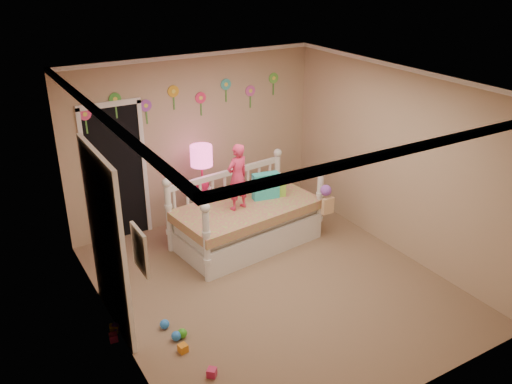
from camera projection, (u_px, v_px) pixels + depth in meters
floor at (273, 284)px, 6.96m from camera, size 4.00×4.50×0.01m
ceiling at (276, 84)px, 5.89m from camera, size 4.00×4.50×0.01m
back_wall at (195, 140)px, 8.19m from camera, size 4.00×0.01×2.60m
left_wall at (109, 234)px, 5.49m from camera, size 0.01×4.50×2.60m
right_wall at (398, 162)px, 7.36m from camera, size 0.01×4.50×2.60m
crown_molding at (276, 87)px, 5.91m from camera, size 4.00×4.50×0.06m
daybed at (246, 209)px, 7.71m from camera, size 2.18×1.34×1.12m
pillow_turquoise at (266, 186)px, 7.81m from camera, size 0.41×0.20×0.39m
pillow_lime at (274, 185)px, 7.90m from camera, size 0.36×0.26×0.33m
child at (237, 177)px, 7.38m from camera, size 0.39×0.30×0.95m
nightstand at (204, 210)px, 8.22m from camera, size 0.42×0.35×0.64m
table_lamp at (202, 161)px, 7.90m from camera, size 0.33×0.33×0.72m
closet_doorway at (116, 172)px, 7.70m from camera, size 0.90×0.04×2.07m
flower_decals at (187, 100)px, 7.88m from camera, size 3.40×0.02×0.50m
mirror_closet at (107, 242)px, 5.85m from camera, size 0.07×1.30×2.10m
wall_picture at (140, 250)px, 4.70m from camera, size 0.05×0.34×0.42m
hanging_bag at (326, 200)px, 7.67m from camera, size 0.20×0.16×0.36m
toy_scatter at (159, 350)px, 5.74m from camera, size 0.84×1.32×0.11m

